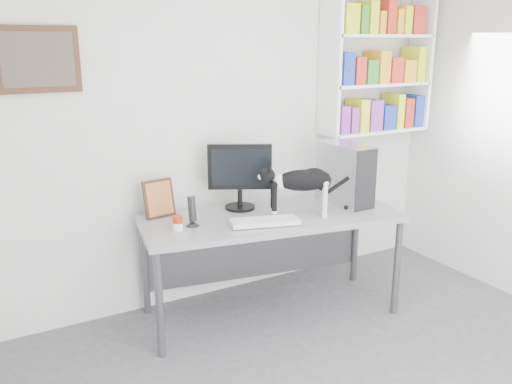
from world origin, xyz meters
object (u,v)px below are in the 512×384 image
bookshelf (378,60)px  leaning_print (159,198)px  desk (271,265)px  monitor (240,176)px  cat (301,192)px  pc_tower (345,174)px  keyboard (265,222)px  speaker (192,211)px  soup_can (178,223)px

bookshelf → leaning_print: 2.20m
desk → monitor: (-0.12, 0.26, 0.65)m
cat → pc_tower: bearing=37.7°
monitor → leaning_print: 0.62m
keyboard → speaker: speaker is taller
pc_tower → leaning_print: pc_tower is taller
keyboard → cat: bearing=20.4°
soup_can → cat: cat is taller
cat → soup_can: bearing=-165.4°
pc_tower → speaker: (-1.24, 0.07, -0.13)m
desk → monitor: 0.71m
bookshelf → pc_tower: bearing=-146.7°
desk → cat: (0.17, -0.12, 0.58)m
desk → pc_tower: 0.90m
bookshelf → desk: bookshelf is taller
cat → keyboard: bearing=-151.8°
leaning_print → soup_can: (0.01, -0.34, -0.09)m
leaning_print → keyboard: bearing=-49.5°
keyboard → pc_tower: 0.83m
desk → pc_tower: bearing=8.7°
keyboard → cat: size_ratio=0.81×
bookshelf → desk: 1.98m
speaker → desk: bearing=-5.9°
pc_tower → speaker: pc_tower is taller
desk → keyboard: (-0.14, -0.14, 0.41)m
soup_can → cat: (0.88, -0.16, 0.13)m
desk → leaning_print: bearing=162.4°
leaning_print → cat: (0.89, -0.50, 0.04)m
desk → speaker: size_ratio=8.59×
keyboard → pc_tower: (0.79, 0.13, 0.22)m
monitor → soup_can: (-0.59, -0.23, -0.20)m
bookshelf → soup_can: bookshelf is taller
bookshelf → cat: bookshelf is taller
monitor → speaker: (-0.47, -0.20, -0.14)m
pc_tower → soup_can: bearing=176.0°
desk → pc_tower: size_ratio=4.01×
leaning_print → cat: cat is taller
bookshelf → leaning_print: size_ratio=4.37×
monitor → cat: size_ratio=0.86×
keyboard → pc_tower: pc_tower is taller
bookshelf → keyboard: size_ratio=2.61×
bookshelf → leaning_print: bookshelf is taller
keyboard → cat: (0.31, 0.02, 0.16)m
monitor → speaker: 0.53m
pc_tower → speaker: bearing=174.4°
speaker → leaning_print: bearing=112.1°
speaker → cat: size_ratio=0.37×
speaker → leaning_print: leaning_print is taller
speaker → monitor: bearing=22.7°
leaning_print → speaker: bearing=-75.7°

